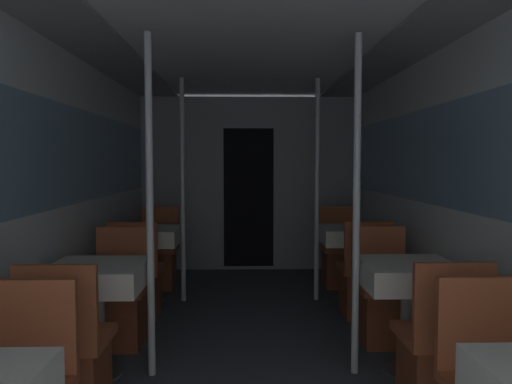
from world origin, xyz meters
name	(u,v)px	position (x,y,z in m)	size (l,w,h in m)	color
wall_left	(51,196)	(-1.40, 2.63, 1.16)	(0.05, 8.06, 2.22)	silver
wall_right	(451,195)	(1.40, 2.63, 1.16)	(0.05, 8.06, 2.22)	silver
ceiling_panel	(253,36)	(0.00, 2.63, 2.26)	(2.80, 8.06, 0.07)	white
bulkhead_far	(249,184)	(0.00, 5.58, 1.10)	(2.74, 0.09, 2.22)	gray
dining_table_left_1	(97,281)	(-1.02, 2.37, 0.63)	(0.61, 0.61, 0.74)	#4C4C51
chair_left_near_1	(69,367)	(-1.02, 1.82, 0.28)	(0.42, 0.42, 0.88)	brown
chair_left_far_1	(119,308)	(-1.02, 2.92, 0.28)	(0.42, 0.42, 0.88)	brown
support_pole_left_1	(150,207)	(-0.67, 2.37, 1.11)	(0.05, 0.05, 2.22)	silver
dining_table_left_2	(148,239)	(-1.02, 4.12, 0.63)	(0.61, 0.61, 0.74)	#4C4C51
chair_left_near_2	(137,287)	(-1.02, 3.57, 0.28)	(0.42, 0.42, 0.88)	brown
chair_left_far_2	(158,262)	(-1.02, 4.66, 0.28)	(0.42, 0.42, 0.88)	brown
support_pole_left_2	(183,191)	(-0.67, 4.12, 1.11)	(0.05, 0.05, 2.22)	silver
dining_table_right_1	(408,279)	(1.02, 2.37, 0.63)	(0.61, 0.61, 0.74)	#4C4C51
chair_right_near_1	(439,364)	(1.02, 1.82, 0.28)	(0.42, 0.42, 0.88)	brown
chair_right_far_1	(384,306)	(1.02, 2.92, 0.28)	(0.42, 0.42, 0.88)	brown
support_pole_right_1	(356,206)	(0.67, 2.37, 1.11)	(0.05, 0.05, 2.22)	silver
dining_table_right_2	(351,238)	(1.02, 4.12, 0.63)	(0.61, 0.61, 0.74)	#4C4C51
chair_right_near_2	(363,285)	(1.02, 3.57, 0.28)	(0.42, 0.42, 0.88)	brown
chair_right_far_2	(340,261)	(1.02, 4.66, 0.28)	(0.42, 0.42, 0.88)	brown
support_pole_right_2	(317,190)	(0.67, 4.12, 1.11)	(0.05, 0.05, 2.22)	silver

